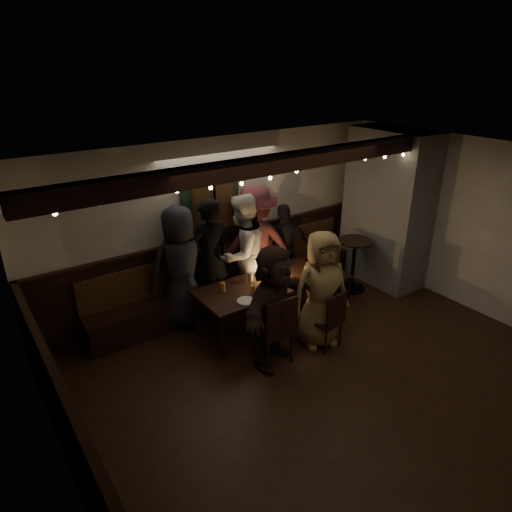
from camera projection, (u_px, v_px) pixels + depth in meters
room at (319, 243)px, 6.85m from camera, size 6.02×5.01×2.62m
dining_table at (264, 287)px, 6.47m from camera, size 1.95×0.84×0.85m
chair_near_left at (277, 327)px, 5.69m from camera, size 0.47×0.47×0.98m
chair_near_right at (330, 317)px, 6.04m from camera, size 0.43×0.43×0.84m
chair_end at (333, 272)px, 7.24m from camera, size 0.40×0.40×0.88m
high_top at (354, 259)px, 7.56m from camera, size 0.56×0.56×0.89m
person_a at (181, 268)px, 6.44m from camera, size 0.94×0.66×1.81m
person_b at (210, 260)px, 6.60m from camera, size 0.68×0.45×1.86m
person_c at (242, 254)px, 6.86m from camera, size 1.07×0.95×1.84m
person_d at (255, 245)px, 7.12m from camera, size 1.36×1.00×1.88m
person_e at (284, 248)px, 7.47m from camera, size 0.95×0.64×1.50m
person_f at (273, 307)px, 5.62m from camera, size 1.57×1.02×1.62m
person_g at (321, 290)px, 6.01m from camera, size 0.91×0.70×1.64m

